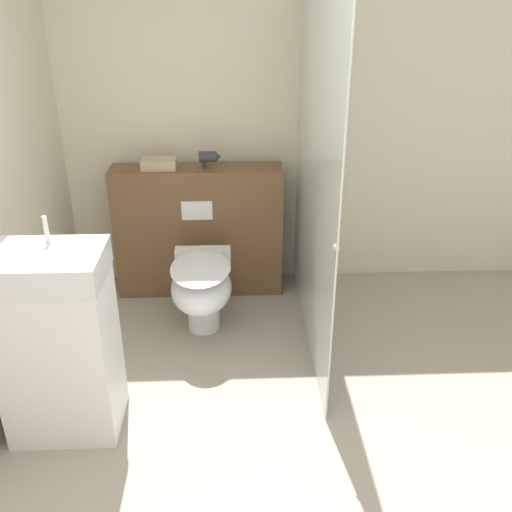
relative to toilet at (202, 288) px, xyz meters
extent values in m
cube|color=beige|center=(0.36, 0.86, 0.90)|extent=(8.00, 0.06, 2.50)
cube|color=brown|center=(-0.04, 0.62, 0.14)|extent=(1.24, 0.27, 0.99)
cube|color=white|center=(-0.04, 0.48, 0.36)|extent=(0.22, 0.01, 0.14)
cube|color=silver|center=(0.71, -0.03, 0.73)|extent=(0.01, 1.73, 2.17)
sphere|color=#B2B2B7|center=(0.71, -0.87, 0.69)|extent=(0.04, 0.04, 0.04)
cylinder|color=white|center=(0.00, 0.06, -0.18)|extent=(0.22, 0.22, 0.35)
ellipsoid|color=white|center=(0.00, -0.04, 0.02)|extent=(0.40, 0.58, 0.27)
ellipsoid|color=white|center=(0.00, -0.04, 0.17)|extent=(0.39, 0.57, 0.02)
cube|color=white|center=(0.00, 0.27, 0.08)|extent=(0.39, 0.11, 0.16)
cube|color=white|center=(-0.69, -0.87, 0.10)|extent=(0.55, 0.41, 0.89)
cube|color=white|center=(-0.69, -0.87, 0.62)|extent=(0.56, 0.42, 0.14)
cylinder|color=silver|center=(-0.69, -0.75, 0.76)|extent=(0.02, 0.02, 0.14)
cylinder|color=#2D2D33|center=(0.04, 0.60, 0.72)|extent=(0.12, 0.08, 0.08)
cone|color=#2D2D33|center=(0.12, 0.60, 0.72)|extent=(0.03, 0.06, 0.06)
cylinder|color=#2D2D33|center=(0.02, 0.60, 0.67)|extent=(0.03, 0.03, 0.08)
cube|color=tan|center=(-0.30, 0.60, 0.67)|extent=(0.24, 0.14, 0.07)
camera|label=1|loc=(0.22, -3.33, 1.85)|focal=40.00mm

